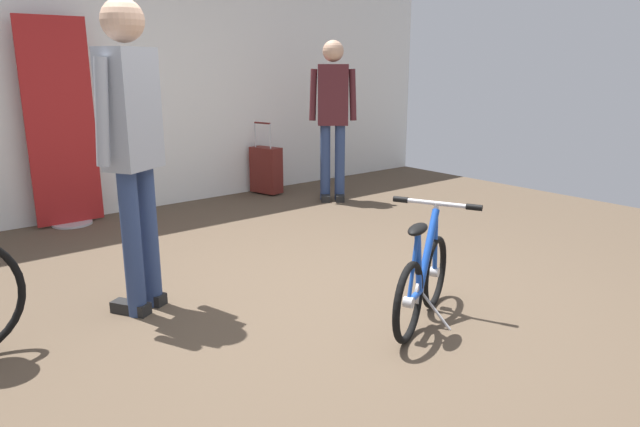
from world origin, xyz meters
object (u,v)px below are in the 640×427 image
Objects in this scene: rolling_suitcase at (266,170)px; visitor_near_wall at (132,137)px; floor_banner_stand at (62,134)px; folding_bike_foreground at (423,279)px; visitor_browsing at (333,110)px.

visitor_near_wall is at bearing -137.28° from rolling_suitcase.
folding_bike_foreground is (0.92, -3.49, -0.58)m from floor_banner_stand.
visitor_near_wall is 2.18× the size of rolling_suitcase.
visitor_browsing is 1.07m from rolling_suitcase.
folding_bike_foreground is 0.49× the size of visitor_near_wall.
visitor_near_wall is (-0.25, -2.29, 0.21)m from floor_banner_stand.
folding_bike_foreground is 3.65m from rolling_suitcase.
visitor_near_wall reaches higher than visitor_browsing.
floor_banner_stand reaches higher than folding_bike_foreground.
visitor_near_wall is at bearing 134.29° from folding_bike_foreground.
folding_bike_foreground is 0.53× the size of visitor_browsing.
floor_banner_stand is 3.66m from folding_bike_foreground.
folding_bike_foreground is 3.25m from visitor_browsing.
rolling_suitcase is at bearing 70.06° from folding_bike_foreground.
visitor_browsing is at bearing 58.84° from folding_bike_foreground.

